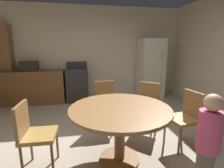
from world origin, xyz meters
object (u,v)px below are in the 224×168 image
chair_northeast (147,103)px  dining_table (120,118)px  chair_east (186,115)px  person_child (208,144)px  microwave (29,66)px  chair_west (33,132)px  refrigerator (150,69)px  chair_north (105,101)px  oven_range (77,85)px

chair_northeast → dining_table: bearing=0.0°
chair_east → person_child: (-0.33, -0.83, 0.08)m
microwave → chair_east: microwave is taller
microwave → chair_east: (2.92, -2.66, -0.53)m
microwave → chair_west: bearing=-74.5°
chair_northeast → microwave: bearing=-86.5°
microwave → chair_northeast: bearing=-38.0°
refrigerator → chair_north: bearing=-134.0°
refrigerator → chair_east: (-0.52, -2.61, -0.38)m
oven_range → refrigerator: (2.19, -0.05, 0.41)m
chair_northeast → chair_north: bearing=-68.3°
oven_range → chair_north: 1.82m
chair_northeast → chair_east: same height
microwave → chair_northeast: (2.56, -2.00, -0.53)m
refrigerator → microwave: bearing=179.2°
microwave → person_child: (2.58, -3.49, -0.45)m
microwave → person_child: bearing=-53.5°
chair_north → chair_east: same height
chair_west → chair_north: (1.04, 1.05, 0.00)m
dining_table → chair_northeast: (0.71, 0.81, -0.11)m
dining_table → microwave: bearing=123.3°
chair_west → person_child: size_ratio=0.80×
chair_north → person_child: (0.77, -1.76, 0.08)m
oven_range → chair_west: (-0.47, -2.78, 0.03)m
microwave → dining_table: bearing=-56.7°
chair_east → refrigerator: bearing=-109.3°
person_child → chair_northeast: bearing=-46.3°
oven_range → chair_north: (0.57, -1.73, 0.03)m
chair_north → person_child: size_ratio=0.80×
dining_table → chair_north: (-0.04, 1.08, -0.11)m
dining_table → chair_west: bearing=178.2°
oven_range → chair_northeast: (1.32, -2.00, 0.03)m
dining_table → person_child: person_child is taller
oven_range → chair_northeast: oven_range is taller
chair_north → chair_west: bearing=-46.8°
dining_table → chair_north: size_ratio=1.51×
chair_west → dining_table: bearing=-0.0°
oven_range → chair_northeast: bearing=-56.6°
refrigerator → person_child: (-0.85, -3.44, -0.30)m
person_child → chair_west: bearing=21.3°
oven_range → chair_north: bearing=-71.8°
refrigerator → chair_north: size_ratio=2.02×
dining_table → chair_west: 1.09m
chair_northeast → chair_west: bearing=-25.2°
microwave → chair_north: microwave is taller
dining_table → person_child: 1.01m
dining_table → chair_west: size_ratio=1.51×
oven_range → chair_northeast: size_ratio=1.26×
microwave → chair_north: bearing=-43.7°
refrigerator → microwave: refrigerator is taller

